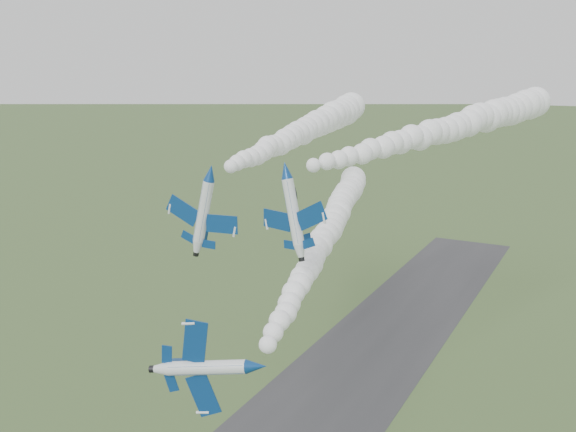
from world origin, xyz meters
name	(u,v)px	position (x,y,z in m)	size (l,w,h in m)	color
jet_lead	(256,367)	(13.17, -2.30, 29.57)	(4.53, 11.22, 9.36)	white
smoke_trail_jet_lead	(327,232)	(1.98, 38.19, 31.57)	(5.15, 79.03, 5.15)	white
jet_pair_left	(210,173)	(-4.48, 16.79, 43.23)	(10.09, 12.33, 3.59)	white
smoke_trail_jet_pair_left	(304,130)	(-8.26, 51.02, 45.46)	(5.86, 63.79, 5.86)	white
jet_pair_right	(285,170)	(5.65, 17.56, 44.21)	(9.88, 11.86, 3.55)	white
smoke_trail_jet_pair_right	(448,128)	(15.89, 52.91, 46.68)	(5.76, 68.72, 5.76)	white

